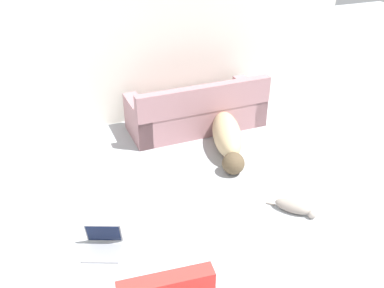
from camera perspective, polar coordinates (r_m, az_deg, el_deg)
wall_back at (r=6.16m, az=-11.68°, el=13.55°), size 7.62×0.06×2.59m
couch at (r=6.28m, az=0.66°, el=4.33°), size 1.98×0.80×0.78m
dog at (r=5.74m, az=4.75°, el=0.91°), size 0.71×1.55×0.43m
cat at (r=4.84m, az=13.47°, el=-8.20°), size 0.41×0.47×0.13m
laptop_open at (r=4.37m, az=-11.78°, el=-12.60°), size 0.45×0.42×0.26m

